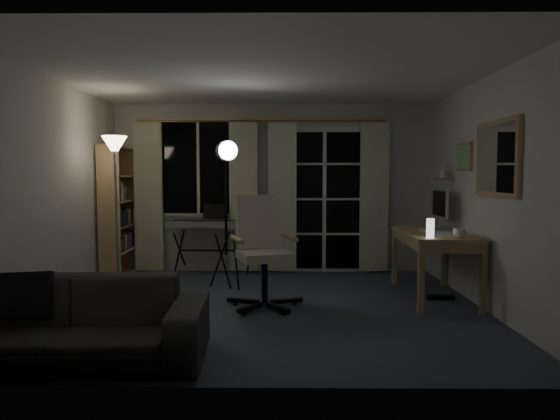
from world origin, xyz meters
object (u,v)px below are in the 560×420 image
object	(u,v)px
studio_light	(227,168)
mug	(459,232)
bookshelf	(115,215)
torchiere_lamp	(115,167)
office_chair	(261,241)
monitor	(440,205)
keyboard_piano	(214,225)
sofa	(62,308)
desk	(434,240)

from	to	relation	value
studio_light	mug	xyz separation A→B (m)	(2.49, -0.89, -0.67)
bookshelf	torchiere_lamp	xyz separation A→B (m)	(0.30, -0.85, 0.64)
office_chair	torchiere_lamp	bearing A→B (deg)	143.09
torchiere_lamp	office_chair	distance (m)	2.00
torchiere_lamp	monitor	size ratio (longest dim) A/B	3.42
keyboard_piano	office_chair	size ratio (longest dim) A/B	1.10
torchiere_lamp	studio_light	distance (m)	1.31
office_chair	mug	size ratio (longest dim) A/B	9.55
office_chair	monitor	size ratio (longest dim) A/B	2.17
keyboard_piano	sofa	world-z (taller)	keyboard_piano
desk	sofa	distance (m)	3.90
sofa	monitor	bearing A→B (deg)	31.80
mug	bookshelf	bearing A→B (deg)	158.61
torchiere_lamp	desk	bearing A→B (deg)	-3.91
bookshelf	monitor	xyz separation A→B (m)	(4.20, -0.66, 0.19)
studio_light	desk	size ratio (longest dim) A/B	1.30
bookshelf	studio_light	bearing A→B (deg)	-26.52
bookshelf	desk	xyz separation A→B (m)	(4.00, -1.11, -0.19)
desk	sofa	bearing A→B (deg)	-148.13
torchiere_lamp	keyboard_piano	bearing A→B (deg)	44.43
bookshelf	torchiere_lamp	size ratio (longest dim) A/B	0.96
bookshelf	sofa	size ratio (longest dim) A/B	0.84
torchiere_lamp	desk	xyz separation A→B (m)	(3.70, -0.25, -0.83)
keyboard_piano	office_chair	distance (m)	1.74
torchiere_lamp	bookshelf	bearing A→B (deg)	109.60
torchiere_lamp	keyboard_piano	xyz separation A→B (m)	(1.02, 1.00, -0.79)
bookshelf	mug	world-z (taller)	bookshelf
bookshelf	torchiere_lamp	world-z (taller)	torchiere_lamp
desk	mug	distance (m)	0.53
bookshelf	desk	world-z (taller)	bookshelf
mug	office_chair	bearing A→B (deg)	175.05
monitor	studio_light	bearing A→B (deg)	-177.65
mug	torchiere_lamp	bearing A→B (deg)	168.79
mug	keyboard_piano	bearing A→B (deg)	147.68
torchiere_lamp	sofa	distance (m)	2.51
desk	mug	xyz separation A→B (m)	(0.10, -0.50, 0.15)
desk	sofa	xyz separation A→B (m)	(-3.35, -1.99, -0.25)
monitor	bookshelf	bearing A→B (deg)	172.25
keyboard_piano	mug	xyz separation A→B (m)	(2.77, -1.76, 0.11)
studio_light	sofa	size ratio (longest dim) A/B	0.87
office_chair	sofa	xyz separation A→B (m)	(-1.40, -1.67, -0.28)
torchiere_lamp	mug	world-z (taller)	torchiere_lamp
bookshelf	mug	xyz separation A→B (m)	(4.10, -1.61, -0.04)
keyboard_piano	mug	distance (m)	3.28
studio_light	office_chair	xyz separation A→B (m)	(0.44, -0.72, -0.79)
keyboard_piano	monitor	size ratio (longest dim) A/B	2.39
bookshelf	office_chair	size ratio (longest dim) A/B	1.52
bookshelf	sofa	world-z (taller)	bookshelf
keyboard_piano	monitor	distance (m)	3.00
office_chair	desk	bearing A→B (deg)	-9.30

